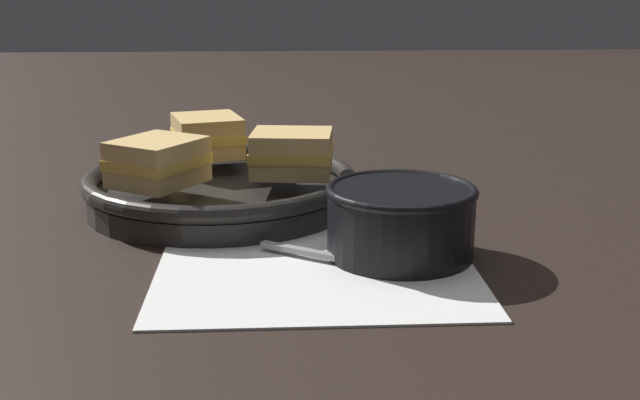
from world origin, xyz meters
name	(u,v)px	position (x,y,z in m)	size (l,w,h in m)	color
ground_plane	(313,245)	(0.00, 0.00, 0.00)	(4.00, 4.00, 0.00)	black
napkin	(318,269)	(0.00, -0.07, 0.00)	(0.28, 0.23, 0.00)	white
soup_bowl	(401,217)	(0.08, -0.04, 0.04)	(0.14, 0.14, 0.07)	black
spoon	(360,262)	(0.04, -0.07, 0.01)	(0.13, 0.09, 0.01)	#9E9EA3
skillet	(221,189)	(-0.09, 0.13, 0.02)	(0.30, 0.30, 0.04)	black
sandwich_near_left	(292,153)	(-0.02, 0.11, 0.06)	(0.09, 0.08, 0.05)	#DBB26B
sandwich_near_right	(207,136)	(-0.11, 0.21, 0.06)	(0.09, 0.10, 0.05)	#DBB26B
sandwich_far_left	(158,162)	(-0.15, 0.08, 0.06)	(0.11, 0.11, 0.05)	#DBB26B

